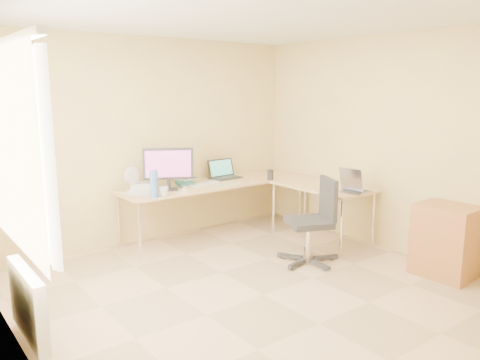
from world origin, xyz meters
TOP-DOWN VIEW (x-y plane):
  - floor at (0.00, 0.00)m, footprint 4.50×4.50m
  - ceiling at (0.00, 0.00)m, footprint 4.50×4.50m
  - wall_back at (0.00, 2.25)m, footprint 4.50×0.00m
  - wall_left at (-2.10, 0.00)m, footprint 0.00×4.50m
  - wall_right at (2.10, 0.00)m, footprint 0.00×4.50m
  - desk_main at (0.72, 1.85)m, footprint 2.65×0.70m
  - desk_return at (1.70, 0.85)m, footprint 0.70×1.30m
  - monitor at (-0.01, 1.81)m, footprint 0.63×0.47m
  - book_stack at (0.31, 1.98)m, footprint 0.31×0.35m
  - laptop_center at (0.40, 2.05)m, footprint 0.34×0.29m
  - laptop_black at (0.99, 2.02)m, footprint 0.43×0.33m
  - keyboard at (0.52, 1.81)m, footprint 0.47×0.23m
  - mouse at (0.88, 1.55)m, footprint 0.09×0.07m
  - mug at (-0.23, 1.55)m, footprint 0.13×0.13m
  - cd_stack at (0.22, 1.82)m, footprint 0.14×0.14m
  - water_bottle at (-0.35, 1.55)m, footprint 0.10×0.10m
  - papers at (-0.40, 1.88)m, footprint 0.30×0.37m
  - white_box at (-0.26, 2.05)m, footprint 0.29×0.26m
  - desk_fan at (-0.40, 2.05)m, footprint 0.28×0.28m
  - black_cup at (1.42, 1.55)m, footprint 0.08×0.08m
  - laptop_return at (1.73, 0.33)m, footprint 0.41×0.35m
  - office_chair at (0.97, 0.37)m, footprint 0.78×0.78m
  - cabinet at (1.85, -0.78)m, footprint 0.50×0.61m
  - radiator at (-2.03, 0.40)m, footprint 0.09×0.80m
  - window at (-2.05, 0.40)m, footprint 0.10×1.80m

SIDE VIEW (x-z plane):
  - floor at x=0.00m, z-range 0.00..0.00m
  - radiator at x=-2.03m, z-range 0.07..0.62m
  - cabinet at x=1.85m, z-range -0.05..0.77m
  - desk_main at x=0.72m, z-range 0.00..0.73m
  - desk_return at x=1.70m, z-range 0.00..0.73m
  - office_chair at x=0.97m, z-range 0.01..0.99m
  - papers at x=-0.40m, z-range 0.73..0.74m
  - keyboard at x=0.52m, z-range 0.73..0.75m
  - cd_stack at x=0.22m, z-range 0.73..0.76m
  - mouse at x=0.88m, z-range 0.73..0.76m
  - book_stack at x=0.31m, z-range 0.73..0.78m
  - white_box at x=-0.26m, z-range 0.73..0.82m
  - mug at x=-0.23m, z-range 0.73..0.84m
  - black_cup at x=1.42m, z-range 0.73..0.87m
  - laptop_return at x=1.73m, z-range 0.73..0.98m
  - laptop_black at x=0.99m, z-range 0.73..1.00m
  - desk_fan at x=-0.40m, z-range 0.73..1.01m
  - laptop_center at x=0.40m, z-range 0.78..0.97m
  - water_bottle at x=-0.35m, z-range 0.73..1.05m
  - monitor at x=-0.01m, z-range 0.73..1.26m
  - wall_back at x=0.00m, z-range -0.95..3.55m
  - wall_left at x=-2.10m, z-range -0.95..3.55m
  - wall_right at x=2.10m, z-range -0.95..3.55m
  - window at x=-2.05m, z-range 0.85..2.25m
  - ceiling at x=0.00m, z-range 2.60..2.60m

